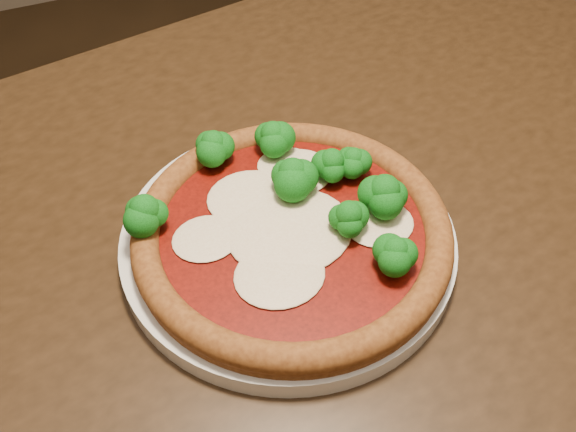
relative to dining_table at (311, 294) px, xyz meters
name	(u,v)px	position (x,y,z in m)	size (l,w,h in m)	color
dining_table	(311,294)	(0.00, 0.00, 0.00)	(1.26, 0.97, 0.75)	black
plate	(288,240)	(-0.03, -0.01, 0.11)	(0.29, 0.29, 0.02)	silver
pizza	(293,223)	(-0.03, -0.02, 0.14)	(0.27, 0.27, 0.06)	brown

